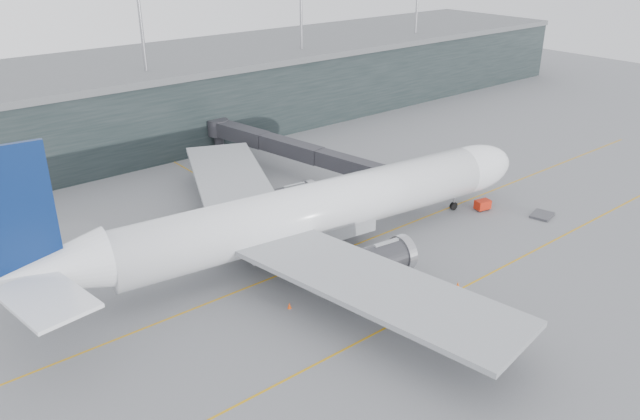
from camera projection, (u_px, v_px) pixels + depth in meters
ground at (286, 253)px, 80.43m from camera, size 320.00×320.00×0.00m
taxiline_a at (305, 265)px, 77.61m from camera, size 160.00×0.25×0.02m
taxiline_b at (398, 322)px, 66.33m from camera, size 160.00×0.25×0.02m
taxiline_lead_main at (236, 196)px, 97.41m from camera, size 0.25×60.00×0.02m
terminal at (103, 106)px, 118.18m from camera, size 240.00×36.00×29.00m
main_aircraft at (310, 212)px, 78.27m from camera, size 72.60×67.76×20.36m
jet_bridge at (287, 145)px, 105.54m from camera, size 10.00×43.13×6.32m
gse_cart at (483, 205)px, 92.46m from camera, size 2.47×1.83×1.52m
baggage_dolly at (542, 215)px, 90.61m from camera, size 3.92×3.44×0.34m
uld_a at (216, 234)px, 83.38m from camera, size 2.06×1.71×1.76m
uld_b at (215, 220)px, 87.13m from camera, size 2.65×2.36×2.02m
uld_c at (247, 218)px, 87.83m from camera, size 2.21×1.83×1.89m
cone_nose at (489, 206)px, 93.44m from camera, size 0.40×0.40×0.64m
cone_wing_stbd at (458, 284)px, 72.60m from camera, size 0.45×0.45×0.71m
cone_wing_port at (306, 204)px, 93.86m from camera, size 0.45×0.45×0.72m
cone_tail at (289, 305)px, 68.55m from camera, size 0.45×0.45×0.72m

